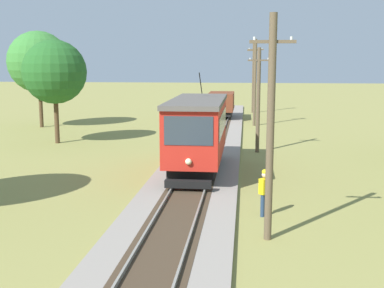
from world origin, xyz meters
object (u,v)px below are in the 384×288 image
object	(u,v)px
utility_pole_near_tram	(270,127)
tree_horizon	(39,62)
track_worker	(264,191)
freight_car	(221,104)
gravel_pile	(185,113)
utility_pole_far	(255,82)
red_tram	(198,131)
utility_pole_mid	(258,99)
utility_pole_distant	(253,77)
tree_right_far	(54,72)

from	to	relation	value
utility_pole_near_tram	tree_horizon	xyz separation A→B (m)	(-18.43, 25.83, 1.95)
track_worker	utility_pole_near_tram	bearing A→B (deg)	-45.00
freight_car	gravel_pile	bearing A→B (deg)	164.00
utility_pole_far	track_worker	bearing A→B (deg)	-90.09
red_tram	track_worker	world-z (taller)	red_tram
utility_pole_mid	gravel_pile	xyz separation A→B (m)	(-6.85, 18.65, -2.87)
utility_pole_distant	gravel_pile	bearing A→B (deg)	-141.22
freight_car	red_tram	bearing A→B (deg)	-89.99
freight_car	gravel_pile	xyz separation A→B (m)	(-3.68, 1.06, -1.07)
track_worker	tree_horizon	size ratio (longest dim) A/B	0.22
utility_pole_near_tram	gravel_pile	bearing A→B (deg)	101.26
red_tram	utility_pole_near_tram	xyz separation A→B (m)	(3.16, -9.24, 1.46)
utility_pole_distant	freight_car	bearing A→B (deg)	-115.75
utility_pole_near_tram	track_worker	bearing A→B (deg)	90.90
tree_right_far	tree_horizon	distance (m)	9.31
utility_pole_near_tram	tree_right_far	bearing A→B (deg)	128.01
tree_right_far	tree_horizon	world-z (taller)	tree_horizon
freight_car	tree_horizon	xyz separation A→B (m)	(-15.27, -7.51, 4.05)
gravel_pile	red_tram	bearing A→B (deg)	-81.66
utility_pole_mid	utility_pole_near_tram	bearing A→B (deg)	-90.00
utility_pole_distant	utility_pole_far	bearing A→B (deg)	-90.00
utility_pole_mid	tree_right_far	distance (m)	14.10
utility_pole_mid	utility_pole_far	bearing A→B (deg)	90.00
utility_pole_mid	tree_horizon	xyz separation A→B (m)	(-18.43, 10.08, 2.25)
utility_pole_mid	gravel_pile	bearing A→B (deg)	110.16
tree_horizon	freight_car	bearing A→B (deg)	26.20
utility_pole_mid	utility_pole_distant	distance (m)	24.16
utility_pole_near_tram	gravel_pile	xyz separation A→B (m)	(-6.85, 34.40, -3.17)
utility_pole_far	utility_pole_mid	bearing A→B (deg)	-90.00
utility_pole_far	track_worker	xyz separation A→B (m)	(-0.04, -26.22, -2.90)
freight_car	utility_pole_distant	distance (m)	7.67
red_tram	freight_car	size ratio (longest dim) A/B	1.64
utility_pole_far	tree_right_far	bearing A→B (deg)	-141.69
freight_car	utility_pole_near_tram	world-z (taller)	utility_pole_near_tram
utility_pole_near_tram	gravel_pile	size ratio (longest dim) A/B	3.09
red_tram	tree_horizon	distance (m)	22.81
utility_pole_near_tram	gravel_pile	world-z (taller)	utility_pole_near_tram
red_tram	gravel_pile	xyz separation A→B (m)	(-3.69, 25.16, -1.71)
track_worker	tree_horizon	xyz separation A→B (m)	(-18.39, 23.35, 4.62)
red_tram	utility_pole_far	size ratio (longest dim) A/B	1.13
utility_pole_mid	freight_car	bearing A→B (deg)	100.19
utility_pole_mid	track_worker	xyz separation A→B (m)	(-0.04, -13.27, -2.37)
track_worker	gravel_pile	bearing A→B (deg)	146.13
utility_pole_near_tram	track_worker	xyz separation A→B (m)	(-0.04, 2.48, -2.67)
freight_car	tree_right_far	size ratio (longest dim) A/B	0.73
tree_right_far	freight_car	bearing A→B (deg)	55.54
utility_pole_near_tram	tree_horizon	bearing A→B (deg)	125.50
utility_pole_distant	track_worker	size ratio (longest dim) A/B	4.34
utility_pole_mid	tree_horizon	distance (m)	21.13
track_worker	freight_car	bearing A→B (deg)	139.87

